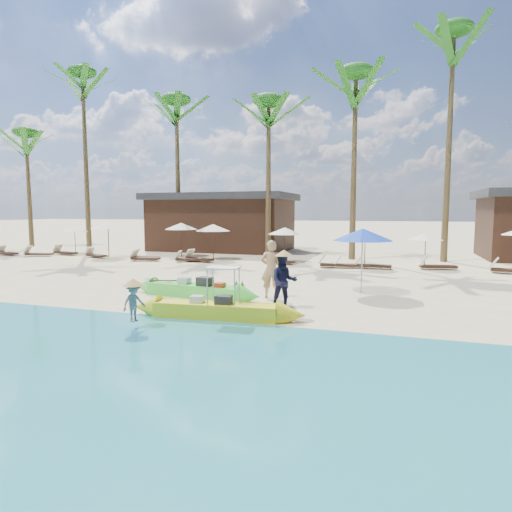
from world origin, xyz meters
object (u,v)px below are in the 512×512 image
(green_canoe, at_px, (194,290))
(blue_umbrella, at_px, (363,235))
(yellow_canoe, at_px, (216,310))
(tourist, at_px, (271,269))

(green_canoe, bearing_deg, blue_umbrella, 32.24)
(blue_umbrella, bearing_deg, green_canoe, -154.73)
(green_canoe, distance_m, blue_umbrella, 6.37)
(yellow_canoe, relative_size, tourist, 2.80)
(green_canoe, xyz_separation_m, blue_umbrella, (5.50, 2.60, 1.89))
(tourist, bearing_deg, yellow_canoe, 68.91)
(green_canoe, relative_size, tourist, 2.83)
(green_canoe, xyz_separation_m, yellow_canoe, (1.93, -2.55, -0.01))
(yellow_canoe, bearing_deg, blue_umbrella, 49.95)
(yellow_canoe, xyz_separation_m, tourist, (0.68, 3.19, 0.76))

